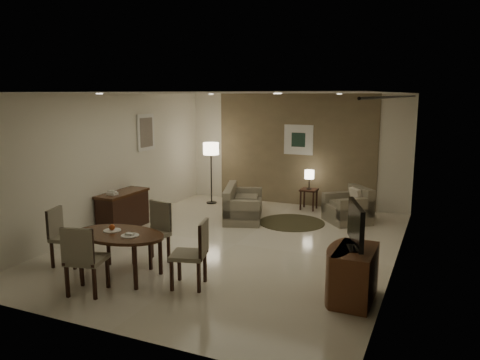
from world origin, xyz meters
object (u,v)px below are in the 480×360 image
at_px(dining_table, 121,255).
at_px(chair_right, 188,254).
at_px(chair_far, 151,234).
at_px(chair_left, 68,237).
at_px(floor_lamp, 211,173).
at_px(chair_near, 87,259).
at_px(tv_cabinet, 355,275).
at_px(console_desk, 123,210).
at_px(armchair, 348,205).
at_px(sofa, 243,203).
at_px(side_table, 309,199).

height_order(dining_table, chair_right, chair_right).
distance_m(chair_far, chair_right, 1.15).
relative_size(chair_left, floor_lamp, 0.60).
xyz_separation_m(chair_near, chair_right, (1.15, 0.74, -0.01)).
bearing_deg(tv_cabinet, chair_near, -159.93).
distance_m(chair_near, chair_left, 1.25).
relative_size(dining_table, chair_right, 1.48).
xyz_separation_m(console_desk, chair_left, (0.50, -2.01, 0.08)).
bearing_deg(tv_cabinet, floor_lamp, 135.51).
relative_size(chair_left, chair_right, 0.96).
distance_m(console_desk, chair_far, 2.20).
distance_m(chair_right, armchair, 4.51).
bearing_deg(chair_near, floor_lamp, -94.53).
distance_m(tv_cabinet, dining_table, 3.37).
height_order(sofa, floor_lamp, floor_lamp).
bearing_deg(dining_table, chair_right, 4.35).
distance_m(console_desk, side_table, 4.30).
bearing_deg(sofa, chair_far, 156.15).
xyz_separation_m(dining_table, side_table, (1.42, 5.16, -0.09)).
xyz_separation_m(sofa, side_table, (1.08, 1.38, -0.11)).
bearing_deg(chair_left, chair_right, -104.40).
bearing_deg(chair_right, console_desk, -142.15).
height_order(armchair, side_table, armchair).
bearing_deg(sofa, console_desk, 112.46).
height_order(chair_left, side_table, chair_left).
distance_m(chair_left, side_table, 5.68).
xyz_separation_m(tv_cabinet, chair_near, (-3.37, -1.23, 0.14)).
bearing_deg(side_table, chair_near, -104.11).
bearing_deg(floor_lamp, console_desk, -102.32).
height_order(console_desk, side_table, console_desk).
height_order(chair_right, sofa, chair_right).
relative_size(tv_cabinet, chair_left, 0.98).
xyz_separation_m(chair_far, chair_left, (-1.16, -0.58, -0.03)).
xyz_separation_m(chair_far, chair_right, (1.01, -0.55, -0.01)).
height_order(console_desk, dining_table, console_desk).
distance_m(chair_right, floor_lamp, 5.16).
xyz_separation_m(chair_left, side_table, (2.48, 5.10, -0.21)).
xyz_separation_m(tv_cabinet, side_table, (-1.91, 4.59, -0.11)).
relative_size(dining_table, chair_far, 1.45).
height_order(chair_left, sofa, chair_left).
distance_m(dining_table, chair_right, 1.12).
xyz_separation_m(tv_cabinet, chair_right, (-2.22, -0.49, 0.13)).
distance_m(chair_near, floor_lamp, 5.54).
height_order(chair_far, chair_right, chair_far).
bearing_deg(chair_right, chair_near, -72.69).
bearing_deg(tv_cabinet, console_desk, 162.95).
bearing_deg(side_table, chair_left, -115.97).
distance_m(console_desk, chair_left, 2.08).
height_order(tv_cabinet, chair_far, chair_far).
relative_size(tv_cabinet, side_table, 1.85).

